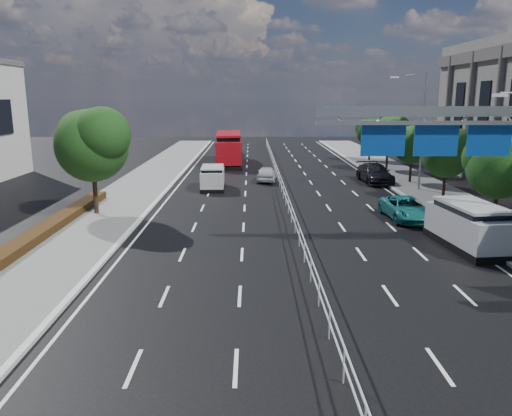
{
  "coord_description": "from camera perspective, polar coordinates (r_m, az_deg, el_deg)",
  "views": [
    {
      "loc": [
        -2.38,
        -12.36,
        7.24
      ],
      "look_at": [
        -2.15,
        9.26,
        2.4
      ],
      "focal_mm": 35.0,
      "sensor_mm": 36.0,
      "label": 1
    }
  ],
  "objects": [
    {
      "name": "far_tree_g",
      "position": [
        51.31,
        14.96,
        8.31
      ],
      "size": [
        3.96,
        3.69,
        5.45
      ],
      "color": "black",
      "rests_on": "ground"
    },
    {
      "name": "far_tree_e",
      "position": [
        37.13,
        21.05,
        6.09
      ],
      "size": [
        3.63,
        3.38,
        5.13
      ],
      "color": "black",
      "rests_on": "ground"
    },
    {
      "name": "ground",
      "position": [
        14.53,
        9.33,
        -17.47
      ],
      "size": [
        160.0,
        160.0,
        0.0
      ],
      "primitive_type": "plane",
      "color": "black",
      "rests_on": "ground"
    },
    {
      "name": "parked_car_teal",
      "position": [
        31.3,
        16.8,
        -0.05
      ],
      "size": [
        2.39,
        4.88,
        1.33
      ],
      "primitive_type": "imported",
      "rotation": [
        0.0,
        0.0,
        0.04
      ],
      "color": "#176A6B",
      "rests_on": "ground"
    },
    {
      "name": "silver_minivan",
      "position": [
        26.43,
        23.26,
        -1.91
      ],
      "size": [
        2.78,
        5.5,
        2.2
      ],
      "rotation": [
        0.0,
        0.0,
        0.1
      ],
      "color": "black",
      "rests_on": "ground"
    },
    {
      "name": "median_fence",
      "position": [
        35.59,
        3.24,
        1.72
      ],
      "size": [
        0.05,
        85.0,
        1.02
      ],
      "color": "silver",
      "rests_on": "ground"
    },
    {
      "name": "overhead_gantry",
      "position": [
        24.26,
        21.69,
        7.87
      ],
      "size": [
        10.24,
        0.38,
        7.45
      ],
      "color": "gray",
      "rests_on": "ground"
    },
    {
      "name": "parked_car_dark",
      "position": [
        44.16,
        13.42,
        3.88
      ],
      "size": [
        2.48,
        5.57,
        1.59
      ],
      "primitive_type": "imported",
      "rotation": [
        0.0,
        0.0,
        0.05
      ],
      "color": "black",
      "rests_on": "ground"
    },
    {
      "name": "kerb_near",
      "position": [
        15.76,
        -26.46,
        -15.89
      ],
      "size": [
        0.25,
        140.0,
        0.15
      ],
      "primitive_type": "cube",
      "color": "silver",
      "rests_on": "ground"
    },
    {
      "name": "far_tree_h",
      "position": [
        58.58,
        12.99,
        8.57
      ],
      "size": [
        3.41,
        3.18,
        4.91
      ],
      "color": "black",
      "rests_on": "ground"
    },
    {
      "name": "streetlight_far",
      "position": [
        40.52,
        18.17,
        9.13
      ],
      "size": [
        2.78,
        2.4,
        9.0
      ],
      "color": "gray",
      "rests_on": "ground"
    },
    {
      "name": "red_bus",
      "position": [
        55.28,
        -3.15,
        6.91
      ],
      "size": [
        3.15,
        11.36,
        3.36
      ],
      "rotation": [
        0.0,
        0.0,
        0.04
      ],
      "color": "black",
      "rests_on": "ground"
    },
    {
      "name": "far_tree_d",
      "position": [
        30.31,
        26.2,
        4.6
      ],
      "size": [
        3.85,
        3.59,
        5.34
      ],
      "color": "black",
      "rests_on": "ground"
    },
    {
      "name": "near_car_dark",
      "position": [
        63.74,
        -2.77,
        6.75
      ],
      "size": [
        2.08,
        4.61,
        1.47
      ],
      "primitive_type": "imported",
      "rotation": [
        0.0,
        0.0,
        3.02
      ],
      "color": "black",
      "rests_on": "ground"
    },
    {
      "name": "pedestrian_b",
      "position": [
        27.69,
        25.85,
        -1.58
      ],
      "size": [
        1.12,
        1.11,
        1.82
      ],
      "primitive_type": "imported",
      "rotation": [
        0.0,
        0.0,
        2.41
      ],
      "color": "gray",
      "rests_on": "sidewalk_far"
    },
    {
      "name": "near_car_silver",
      "position": [
        43.58,
        1.22,
        3.94
      ],
      "size": [
        1.93,
        4.03,
        1.33
      ],
      "primitive_type": "imported",
      "rotation": [
        0.0,
        0.0,
        3.05
      ],
      "color": "silver",
      "rests_on": "ground"
    },
    {
      "name": "far_tree_f",
      "position": [
        44.16,
        17.5,
        7.17
      ],
      "size": [
        3.52,
        3.28,
        5.02
      ],
      "color": "black",
      "rests_on": "ground"
    },
    {
      "name": "white_minivan",
      "position": [
        40.09,
        -4.97,
        3.47
      ],
      "size": [
        1.95,
        4.26,
        1.83
      ],
      "rotation": [
        0.0,
        0.0,
        0.03
      ],
      "color": "black",
      "rests_on": "ground"
    },
    {
      "name": "near_tree_back",
      "position": [
        31.92,
        -18.19,
        7.27
      ],
      "size": [
        4.84,
        4.51,
        6.69
      ],
      "color": "black",
      "rests_on": "ground"
    }
  ]
}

